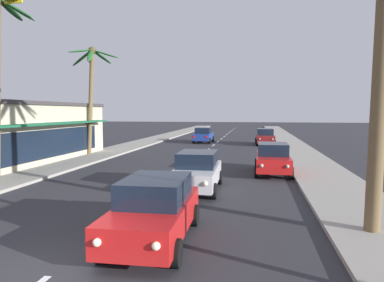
{
  "coord_description": "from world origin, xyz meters",
  "views": [
    {
      "loc": [
        4.2,
        -6.21,
        3.42
      ],
      "look_at": [
        1.61,
        8.0,
        2.2
      ],
      "focal_mm": 32.45,
      "sensor_mm": 36.0,
      "label": 1
    }
  ],
  "objects_px": {
    "traffic_signal_mast": "(199,3)",
    "sedan_third_in_queue": "(197,171)",
    "sedan_oncoming_far": "(204,135)",
    "sedan_lead_at_stop_bar": "(155,209)",
    "sedan_parked_nearest_kerb": "(265,137)",
    "sedan_parked_mid_kerb": "(273,158)",
    "palm_left_third": "(91,78)"
  },
  "relations": [
    {
      "from": "sedan_third_in_queue",
      "to": "sedan_parked_mid_kerb",
      "type": "bearing_deg",
      "value": 54.28
    },
    {
      "from": "sedan_third_in_queue",
      "to": "palm_left_third",
      "type": "relative_size",
      "value": 0.53
    },
    {
      "from": "sedan_third_in_queue",
      "to": "sedan_parked_mid_kerb",
      "type": "xyz_separation_m",
      "value": [
        3.44,
        4.78,
        0.0
      ]
    },
    {
      "from": "sedan_parked_nearest_kerb",
      "to": "palm_left_third",
      "type": "xyz_separation_m",
      "value": [
        -13.48,
        -11.49,
        5.14
      ]
    },
    {
      "from": "palm_left_third",
      "to": "sedan_oncoming_far",
      "type": "bearing_deg",
      "value": 62.26
    },
    {
      "from": "sedan_parked_nearest_kerb",
      "to": "palm_left_third",
      "type": "distance_m",
      "value": 18.44
    },
    {
      "from": "sedan_parked_mid_kerb",
      "to": "sedan_third_in_queue",
      "type": "bearing_deg",
      "value": -125.72
    },
    {
      "from": "traffic_signal_mast",
      "to": "sedan_parked_nearest_kerb",
      "type": "bearing_deg",
      "value": 85.98
    },
    {
      "from": "sedan_oncoming_far",
      "to": "sedan_parked_nearest_kerb",
      "type": "xyz_separation_m",
      "value": [
        6.66,
        -1.47,
        0.0
      ]
    },
    {
      "from": "palm_left_third",
      "to": "sedan_parked_nearest_kerb",
      "type": "bearing_deg",
      "value": 40.44
    },
    {
      "from": "sedan_lead_at_stop_bar",
      "to": "palm_left_third",
      "type": "relative_size",
      "value": 0.54
    },
    {
      "from": "traffic_signal_mast",
      "to": "sedan_lead_at_stop_bar",
      "type": "xyz_separation_m",
      "value": [
        -1.5,
        1.95,
        -4.62
      ]
    },
    {
      "from": "palm_left_third",
      "to": "sedan_third_in_queue",
      "type": "bearing_deg",
      "value": -46.06
    },
    {
      "from": "traffic_signal_mast",
      "to": "sedan_third_in_queue",
      "type": "distance_m",
      "value": 9.4
    },
    {
      "from": "traffic_signal_mast",
      "to": "sedan_lead_at_stop_bar",
      "type": "relative_size",
      "value": 2.61
    },
    {
      "from": "sedan_third_in_queue",
      "to": "sedan_oncoming_far",
      "type": "xyz_separation_m",
      "value": [
        -3.19,
        23.35,
        0.0
      ]
    },
    {
      "from": "sedan_lead_at_stop_bar",
      "to": "palm_left_third",
      "type": "bearing_deg",
      "value": 120.92
    },
    {
      "from": "sedan_third_in_queue",
      "to": "sedan_oncoming_far",
      "type": "height_order",
      "value": "same"
    },
    {
      "from": "sedan_oncoming_far",
      "to": "sedan_parked_nearest_kerb",
      "type": "bearing_deg",
      "value": -12.48
    },
    {
      "from": "sedan_lead_at_stop_bar",
      "to": "sedan_oncoming_far",
      "type": "height_order",
      "value": "same"
    },
    {
      "from": "sedan_lead_at_stop_bar",
      "to": "sedan_oncoming_far",
      "type": "relative_size",
      "value": 1.0
    },
    {
      "from": "sedan_third_in_queue",
      "to": "sedan_parked_mid_kerb",
      "type": "distance_m",
      "value": 5.89
    },
    {
      "from": "traffic_signal_mast",
      "to": "sedan_parked_mid_kerb",
      "type": "bearing_deg",
      "value": 80.88
    },
    {
      "from": "traffic_signal_mast",
      "to": "sedan_third_in_queue",
      "type": "height_order",
      "value": "traffic_signal_mast"
    },
    {
      "from": "sedan_parked_nearest_kerb",
      "to": "palm_left_third",
      "type": "relative_size",
      "value": 0.53
    },
    {
      "from": "sedan_lead_at_stop_bar",
      "to": "sedan_parked_nearest_kerb",
      "type": "bearing_deg",
      "value": 82.66
    },
    {
      "from": "sedan_oncoming_far",
      "to": "sedan_lead_at_stop_bar",
      "type": "bearing_deg",
      "value": -84.07
    },
    {
      "from": "sedan_parked_mid_kerb",
      "to": "sedan_lead_at_stop_bar",
      "type": "bearing_deg",
      "value": -108.11
    },
    {
      "from": "traffic_signal_mast",
      "to": "sedan_parked_nearest_kerb",
      "type": "height_order",
      "value": "traffic_signal_mast"
    },
    {
      "from": "sedan_oncoming_far",
      "to": "sedan_parked_nearest_kerb",
      "type": "height_order",
      "value": "same"
    },
    {
      "from": "sedan_oncoming_far",
      "to": "sedan_parked_mid_kerb",
      "type": "xyz_separation_m",
      "value": [
        6.62,
        -18.57,
        0.0
      ]
    },
    {
      "from": "sedan_third_in_queue",
      "to": "sedan_oncoming_far",
      "type": "distance_m",
      "value": 23.56
    }
  ]
}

